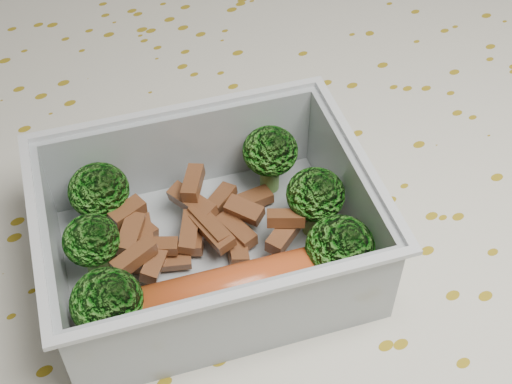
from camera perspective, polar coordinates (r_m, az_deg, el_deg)
dining_table at (r=0.55m, az=0.01°, el=-8.06°), size 1.40×0.90×0.75m
tablecloth at (r=0.51m, az=0.01°, el=-4.84°), size 1.46×0.96×0.19m
lunch_container at (r=0.44m, az=-3.77°, el=-3.76°), size 0.23×0.20×0.07m
broccoli_florets at (r=0.43m, az=-3.66°, el=-2.57°), size 0.18×0.15×0.05m
meat_pile at (r=0.45m, az=-5.33°, el=-3.00°), size 0.12×0.09×0.03m
sausage at (r=0.41m, az=-1.75°, el=-7.83°), size 0.17×0.07×0.03m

